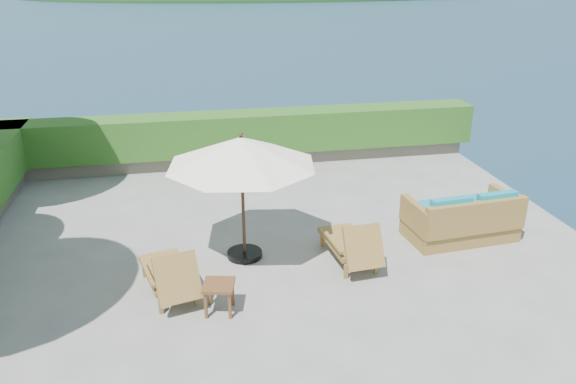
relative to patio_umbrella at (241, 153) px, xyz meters
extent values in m
plane|color=gray|center=(0.54, -0.58, -1.97)|extent=(12.00, 12.00, 0.00)
cube|color=#595147|center=(0.54, -0.58, -3.52)|extent=(12.00, 12.00, 3.00)
cube|color=#72685B|center=(0.54, 5.02, -1.79)|extent=(12.00, 0.60, 0.36)
cube|color=#1F4F16|center=(0.54, 5.02, -1.12)|extent=(12.40, 0.90, 1.00)
cylinder|color=black|center=(0.00, 0.00, -1.92)|extent=(0.76, 0.76, 0.10)
cylinder|color=#382314|center=(0.00, 0.00, -0.85)|extent=(0.07, 0.07, 2.24)
cone|color=white|center=(0.00, 0.00, 0.02)|extent=(3.14, 3.14, 0.49)
sphere|color=#382314|center=(0.00, 0.00, 0.32)|extent=(0.10, 0.10, 0.08)
cube|color=olive|center=(-1.45, -1.52, -1.84)|extent=(0.07, 0.07, 0.26)
cube|color=olive|center=(-0.91, -1.39, -1.84)|extent=(0.07, 0.07, 0.26)
cube|color=olive|center=(-1.74, -0.38, -1.84)|extent=(0.07, 0.07, 0.26)
cube|color=olive|center=(-1.20, -0.24, -1.84)|extent=(0.07, 0.07, 0.26)
cube|color=olive|center=(-1.35, -0.79, -1.67)|extent=(0.94, 1.40, 0.09)
cube|color=olive|center=(-1.17, -1.50, -1.40)|extent=(0.73, 0.56, 0.69)
cube|color=olive|center=(-1.63, -1.06, -1.53)|extent=(0.26, 0.83, 0.05)
cube|color=olive|center=(-0.98, -0.90, -1.53)|extent=(0.26, 0.83, 0.05)
cube|color=olive|center=(1.57, -1.07, -1.84)|extent=(0.06, 0.06, 0.26)
cube|color=olive|center=(2.12, -1.02, -1.84)|extent=(0.06, 0.06, 0.26)
cube|color=olive|center=(1.47, 0.11, -1.84)|extent=(0.06, 0.06, 0.26)
cube|color=olive|center=(2.02, 0.16, -1.84)|extent=(0.06, 0.06, 0.26)
cube|color=olive|center=(1.79, -0.35, -1.67)|extent=(0.76, 1.34, 0.09)
cube|color=olive|center=(1.85, -1.09, -1.40)|extent=(0.69, 0.47, 0.69)
cube|color=olive|center=(1.47, -0.58, -1.53)|extent=(0.13, 0.84, 0.05)
cube|color=olive|center=(2.14, -0.52, -1.53)|extent=(0.13, 0.84, 0.05)
cube|color=brown|center=(-0.79, -1.77, -1.75)|extent=(0.05, 0.05, 0.44)
cube|color=brown|center=(-0.44, -1.84, -1.75)|extent=(0.05, 0.05, 0.44)
cube|color=brown|center=(-0.71, -1.42, -1.75)|extent=(0.05, 0.05, 0.44)
cube|color=brown|center=(-0.36, -1.50, -1.75)|extent=(0.05, 0.05, 0.44)
cube|color=brown|center=(-0.57, -1.63, -1.51)|extent=(0.54, 0.54, 0.05)
cube|color=olive|center=(4.14, -0.02, -1.74)|extent=(2.11, 1.18, 0.45)
cube|color=olive|center=(4.18, -0.49, -1.35)|extent=(2.03, 0.33, 0.62)
cube|color=olive|center=(3.17, -0.10, -1.41)|extent=(0.22, 1.02, 0.51)
cube|color=olive|center=(5.10, 0.07, -1.41)|extent=(0.22, 1.02, 0.51)
cube|color=teal|center=(3.66, 0.00, -1.42)|extent=(0.94, 0.88, 0.20)
cube|color=teal|center=(4.60, 0.08, -1.42)|extent=(0.94, 0.88, 0.20)
cube|color=teal|center=(3.70, -0.42, -1.16)|extent=(0.80, 0.22, 0.41)
cube|color=teal|center=(4.64, -0.33, -1.16)|extent=(0.80, 0.22, 0.41)
camera|label=1|loc=(-0.93, -8.88, 2.95)|focal=35.00mm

